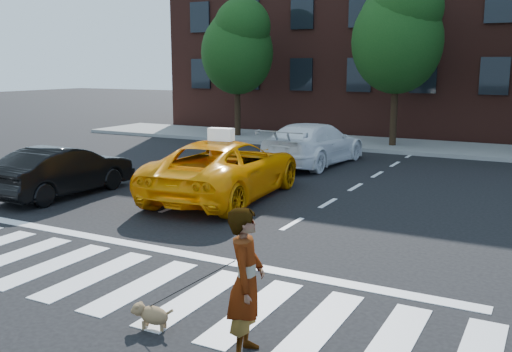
# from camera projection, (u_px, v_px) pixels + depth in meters

# --- Properties ---
(ground) EXTENTS (120.00, 120.00, 0.00)m
(ground) POSITION_uv_depth(u_px,v_px,m) (95.00, 276.00, 9.48)
(ground) COLOR black
(ground) RESTS_ON ground
(crosswalk) EXTENTS (13.00, 2.40, 0.01)m
(crosswalk) POSITION_uv_depth(u_px,v_px,m) (95.00, 275.00, 9.48)
(crosswalk) COLOR silver
(crosswalk) RESTS_ON ground
(stop_line) EXTENTS (12.00, 0.30, 0.01)m
(stop_line) POSITION_uv_depth(u_px,v_px,m) (155.00, 248.00, 10.87)
(stop_line) COLOR silver
(stop_line) RESTS_ON ground
(sidewalk_far) EXTENTS (30.00, 4.00, 0.15)m
(sidewalk_far) POSITION_uv_depth(u_px,v_px,m) (384.00, 145.00, 24.63)
(sidewalk_far) COLOR slate
(sidewalk_far) RESTS_ON ground
(building) EXTENTS (26.00, 10.00, 12.00)m
(building) POSITION_uv_depth(u_px,v_px,m) (428.00, 16.00, 30.01)
(building) COLOR #49211A
(building) RESTS_ON ground
(tree_left) EXTENTS (3.39, 3.38, 6.50)m
(tree_left) POSITION_uv_depth(u_px,v_px,m) (238.00, 44.00, 26.58)
(tree_left) COLOR black
(tree_left) RESTS_ON ground
(tree_mid) EXTENTS (3.69, 3.69, 7.10)m
(tree_mid) POSITION_uv_depth(u_px,v_px,m) (398.00, 30.00, 23.04)
(tree_mid) COLOR black
(tree_mid) RESTS_ON ground
(taxi) EXTENTS (3.03, 5.74, 1.54)m
(taxi) POSITION_uv_depth(u_px,v_px,m) (226.00, 169.00, 15.00)
(taxi) COLOR orange
(taxi) RESTS_ON ground
(black_sedan) EXTENTS (1.50, 4.08, 1.33)m
(black_sedan) POSITION_uv_depth(u_px,v_px,m) (64.00, 171.00, 15.24)
(black_sedan) COLOR black
(black_sedan) RESTS_ON ground
(white_suv) EXTENTS (2.41, 5.23, 1.48)m
(white_suv) POSITION_uv_depth(u_px,v_px,m) (314.00, 144.00, 19.99)
(white_suv) COLOR white
(white_suv) RESTS_ON ground
(woman) EXTENTS (0.62, 0.77, 1.83)m
(woman) POSITION_uv_depth(u_px,v_px,m) (246.00, 282.00, 6.74)
(woman) COLOR #999999
(woman) RESTS_ON ground
(dog) EXTENTS (0.60, 0.33, 0.35)m
(dog) POSITION_uv_depth(u_px,v_px,m) (151.00, 314.00, 7.53)
(dog) COLOR #92744A
(dog) RESTS_ON ground
(taxi_sign) EXTENTS (0.67, 0.34, 0.32)m
(taxi_sign) POSITION_uv_depth(u_px,v_px,m) (221.00, 134.00, 14.65)
(taxi_sign) COLOR white
(taxi_sign) RESTS_ON taxi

